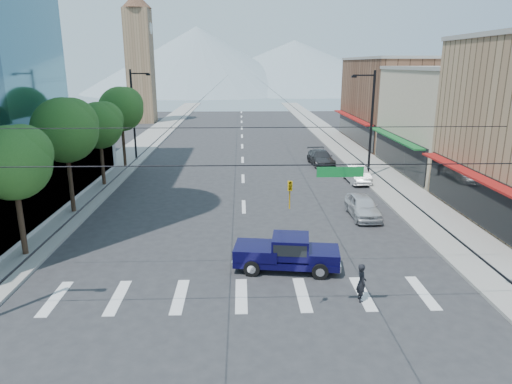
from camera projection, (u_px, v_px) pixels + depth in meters
ground at (246, 314)px, 17.91m from camera, size 160.00×160.00×0.00m
sidewalk_left at (145, 143)px, 55.99m from camera, size 4.00×120.00×0.15m
sidewalk_right at (338, 142)px, 56.76m from camera, size 4.00×120.00×0.15m
shop_mid at (468, 122)px, 40.43m from camera, size 12.00×14.00×9.00m
shop_far at (405, 102)px, 55.69m from camera, size 12.00×18.00×10.00m
clock_tower at (140, 57)px, 74.15m from camera, size 4.80×4.80×20.40m
mountain_left at (198, 60)px, 158.77m from camera, size 80.00×80.00×22.00m
mountain_right at (294, 65)px, 170.07m from camera, size 90.00×90.00×18.00m
tree_near at (16, 160)px, 22.07m from camera, size 3.65×3.64×6.71m
tree_midnear at (67, 128)px, 28.64m from camera, size 4.09×4.09×7.52m
tree_midfar at (101, 124)px, 35.54m from camera, size 3.65×3.64×6.71m
tree_far at (123, 108)px, 42.11m from camera, size 4.09×4.09×7.52m
signal_rig at (252, 210)px, 15.69m from camera, size 21.80×0.20×9.00m
lamp_pole_nw at (134, 112)px, 45.09m from camera, size 2.00×0.25×9.00m
lamp_pole_ne at (370, 120)px, 38.08m from camera, size 2.00×0.25×9.00m
pickup_truck at (286, 252)px, 21.58m from camera, size 5.21×2.47×1.70m
pedestrian at (361, 282)px, 18.74m from camera, size 0.40×0.60×1.64m
parked_car_near at (363, 206)px, 29.12m from camera, size 1.72×4.22×1.43m
parked_car_mid at (356, 173)px, 37.89m from camera, size 1.73×4.40×1.43m
parked_car_far at (321, 158)px, 44.24m from camera, size 2.36×5.04×1.42m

